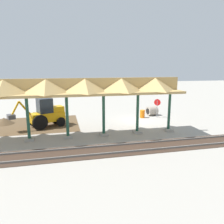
{
  "coord_description": "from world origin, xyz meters",
  "views": [
    {
      "loc": [
        8.06,
        21.95,
        5.78
      ],
      "look_at": [
        3.52,
        2.35,
        1.6
      ],
      "focal_mm": 35.0,
      "sensor_mm": 36.0,
      "label": 1
    }
  ],
  "objects_px": {
    "stop_sign": "(157,104)",
    "concrete_pipe": "(152,111)",
    "traffic_barrel": "(142,114)",
    "backhoe": "(46,114)"
  },
  "relations": [
    {
      "from": "concrete_pipe",
      "to": "stop_sign",
      "type": "bearing_deg",
      "value": 97.24
    },
    {
      "from": "stop_sign",
      "to": "traffic_barrel",
      "type": "distance_m",
      "value": 2.05
    },
    {
      "from": "concrete_pipe",
      "to": "backhoe",
      "type": "bearing_deg",
      "value": 11.44
    },
    {
      "from": "traffic_barrel",
      "to": "concrete_pipe",
      "type": "bearing_deg",
      "value": -148.65
    },
    {
      "from": "backhoe",
      "to": "traffic_barrel",
      "type": "distance_m",
      "value": 10.71
    },
    {
      "from": "stop_sign",
      "to": "traffic_barrel",
      "type": "xyz_separation_m",
      "value": [
        1.73,
        -0.18,
        -1.09
      ]
    },
    {
      "from": "concrete_pipe",
      "to": "traffic_barrel",
      "type": "relative_size",
      "value": 1.52
    },
    {
      "from": "traffic_barrel",
      "to": "backhoe",
      "type": "bearing_deg",
      "value": 8.05
    },
    {
      "from": "stop_sign",
      "to": "concrete_pipe",
      "type": "distance_m",
      "value": 1.52
    },
    {
      "from": "backhoe",
      "to": "traffic_barrel",
      "type": "relative_size",
      "value": 5.74
    }
  ]
}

